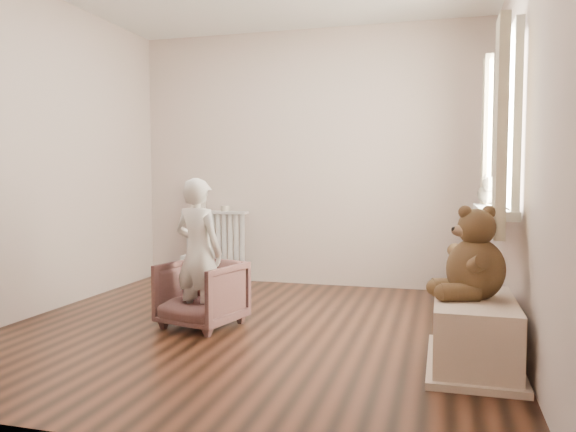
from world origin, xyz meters
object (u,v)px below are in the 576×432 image
(radiator, at_px, (215,245))
(child, at_px, (198,252))
(plush_cat, at_px, (488,191))
(toy_bench, at_px, (474,333))
(teddy_bear, at_px, (476,253))
(toy_vanity, at_px, (199,255))
(armchair, at_px, (202,294))

(radiator, distance_m, child, 1.88)
(child, bearing_deg, plush_cat, -144.76)
(toy_bench, bearing_deg, plush_cat, 82.86)
(teddy_bear, bearing_deg, toy_bench, -111.97)
(plush_cat, bearing_deg, radiator, -175.98)
(toy_bench, height_order, plush_cat, plush_cat)
(radiator, xyz_separation_m, toy_bench, (2.51, -2.10, -0.19))
(toy_vanity, relative_size, teddy_bear, 0.95)
(radiator, relative_size, child, 0.69)
(armchair, relative_size, toy_bench, 0.63)
(toy_vanity, height_order, plush_cat, plush_cat)
(radiator, height_order, child, child)
(radiator, height_order, plush_cat, plush_cat)
(armchair, height_order, toy_bench, armchair)
(toy_bench, bearing_deg, child, 170.14)
(child, height_order, plush_cat, plush_cat)
(child, bearing_deg, toy_vanity, -51.47)
(teddy_bear, bearing_deg, toy_vanity, 125.33)
(toy_bench, relative_size, teddy_bear, 1.61)
(child, distance_m, plush_cat, 2.23)
(armchair, distance_m, teddy_bear, 1.98)
(armchair, relative_size, plush_cat, 2.11)
(teddy_bear, xyz_separation_m, plush_cat, (0.14, 1.11, 0.33))
(radiator, bearing_deg, toy_bench, -39.87)
(toy_vanity, xyz_separation_m, teddy_bear, (2.69, -2.06, 0.40))
(armchair, distance_m, toy_bench, 1.94)
(armchair, bearing_deg, toy_vanity, 129.17)
(radiator, height_order, teddy_bear, teddy_bear)
(teddy_bear, bearing_deg, child, 153.22)
(radiator, distance_m, plush_cat, 2.89)
(radiator, height_order, toy_bench, radiator)
(teddy_bear, bearing_deg, plush_cat, 65.58)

